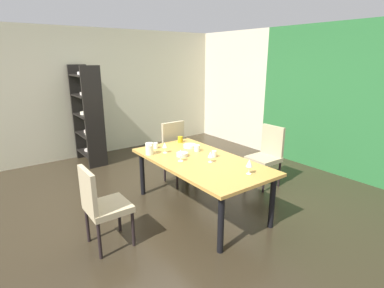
{
  "coord_description": "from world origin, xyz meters",
  "views": [
    {
      "loc": [
        3.5,
        -2.0,
        2.05
      ],
      "look_at": [
        0.22,
        0.43,
        0.85
      ],
      "focal_mm": 28.0,
      "sensor_mm": 36.0,
      "label": 1
    }
  ],
  "objects_px": {
    "display_shelf": "(87,115)",
    "wine_glass_left": "(181,153)",
    "wine_glass_east": "(211,155)",
    "wine_glass_west": "(249,163)",
    "serving_bowl_front": "(190,146)",
    "cup_rear": "(156,146)",
    "wine_glass_south": "(165,145)",
    "cup_corner": "(214,154)",
    "chair_left_far": "(177,150)",
    "serving_bowl_right": "(182,154)",
    "chair_head_near": "(101,203)",
    "cup_near_window": "(197,148)",
    "chair_head_far": "(267,153)",
    "cup_north": "(180,139)",
    "pitcher_near_shelf": "(149,149)",
    "dining_table": "(200,165)"
  },
  "relations": [
    {
      "from": "wine_glass_south",
      "to": "wine_glass_west",
      "type": "height_order",
      "value": "wine_glass_west"
    },
    {
      "from": "serving_bowl_front",
      "to": "serving_bowl_right",
      "type": "bearing_deg",
      "value": -50.86
    },
    {
      "from": "wine_glass_left",
      "to": "cup_rear",
      "type": "xyz_separation_m",
      "value": [
        -0.7,
        0.03,
        -0.07
      ]
    },
    {
      "from": "wine_glass_east",
      "to": "cup_north",
      "type": "relative_size",
      "value": 1.5
    },
    {
      "from": "chair_head_near",
      "to": "serving_bowl_front",
      "type": "height_order",
      "value": "chair_head_near"
    },
    {
      "from": "wine_glass_left",
      "to": "cup_corner",
      "type": "height_order",
      "value": "wine_glass_left"
    },
    {
      "from": "display_shelf",
      "to": "chair_head_far",
      "type": "bearing_deg",
      "value": 34.31
    },
    {
      "from": "cup_rear",
      "to": "wine_glass_south",
      "type": "bearing_deg",
      "value": -0.91
    },
    {
      "from": "display_shelf",
      "to": "wine_glass_west",
      "type": "height_order",
      "value": "display_shelf"
    },
    {
      "from": "serving_bowl_front",
      "to": "wine_glass_left",
      "type": "bearing_deg",
      "value": -47.44
    },
    {
      "from": "cup_rear",
      "to": "display_shelf",
      "type": "bearing_deg",
      "value": -170.81
    },
    {
      "from": "display_shelf",
      "to": "wine_glass_left",
      "type": "relative_size",
      "value": 11.91
    },
    {
      "from": "cup_near_window",
      "to": "wine_glass_south",
      "type": "bearing_deg",
      "value": -117.31
    },
    {
      "from": "wine_glass_east",
      "to": "cup_north",
      "type": "distance_m",
      "value": 1.03
    },
    {
      "from": "serving_bowl_front",
      "to": "pitcher_near_shelf",
      "type": "bearing_deg",
      "value": -96.12
    },
    {
      "from": "wine_glass_south",
      "to": "wine_glass_west",
      "type": "bearing_deg",
      "value": 16.1
    },
    {
      "from": "serving_bowl_right",
      "to": "wine_glass_left",
      "type": "bearing_deg",
      "value": -40.45
    },
    {
      "from": "wine_glass_left",
      "to": "serving_bowl_right",
      "type": "relative_size",
      "value": 0.99
    },
    {
      "from": "chair_head_far",
      "to": "serving_bowl_front",
      "type": "height_order",
      "value": "chair_head_far"
    },
    {
      "from": "wine_glass_west",
      "to": "serving_bowl_front",
      "type": "relative_size",
      "value": 0.91
    },
    {
      "from": "cup_rear",
      "to": "wine_glass_east",
      "type": "bearing_deg",
      "value": 15.42
    },
    {
      "from": "wine_glass_east",
      "to": "cup_corner",
      "type": "relative_size",
      "value": 1.62
    },
    {
      "from": "dining_table",
      "to": "cup_rear",
      "type": "height_order",
      "value": "cup_rear"
    },
    {
      "from": "cup_north",
      "to": "cup_corner",
      "type": "bearing_deg",
      "value": -2.78
    },
    {
      "from": "cup_corner",
      "to": "display_shelf",
      "type": "bearing_deg",
      "value": -165.03
    },
    {
      "from": "chair_left_far",
      "to": "cup_rear",
      "type": "relative_size",
      "value": 11.99
    },
    {
      "from": "wine_glass_left",
      "to": "cup_rear",
      "type": "bearing_deg",
      "value": 177.81
    },
    {
      "from": "wine_glass_left",
      "to": "cup_rear",
      "type": "distance_m",
      "value": 0.7
    },
    {
      "from": "chair_head_far",
      "to": "cup_corner",
      "type": "distance_m",
      "value": 1.19
    },
    {
      "from": "chair_left_far",
      "to": "serving_bowl_right",
      "type": "distance_m",
      "value": 0.89
    },
    {
      "from": "wine_glass_east",
      "to": "wine_glass_west",
      "type": "xyz_separation_m",
      "value": [
        0.58,
        0.1,
        0.03
      ]
    },
    {
      "from": "dining_table",
      "to": "chair_head_far",
      "type": "xyz_separation_m",
      "value": [
        -0.02,
        1.39,
        -0.11
      ]
    },
    {
      "from": "wine_glass_south",
      "to": "cup_corner",
      "type": "bearing_deg",
      "value": 38.26
    },
    {
      "from": "display_shelf",
      "to": "serving_bowl_front",
      "type": "bearing_deg",
      "value": 18.26
    },
    {
      "from": "serving_bowl_right",
      "to": "cup_near_window",
      "type": "distance_m",
      "value": 0.31
    },
    {
      "from": "wine_glass_west",
      "to": "serving_bowl_front",
      "type": "bearing_deg",
      "value": 176.74
    },
    {
      "from": "wine_glass_left",
      "to": "cup_near_window",
      "type": "height_order",
      "value": "wine_glass_left"
    },
    {
      "from": "chair_left_far",
      "to": "wine_glass_west",
      "type": "relative_size",
      "value": 5.58
    },
    {
      "from": "chair_head_near",
      "to": "chair_head_far",
      "type": "distance_m",
      "value": 2.78
    },
    {
      "from": "chair_head_near",
      "to": "serving_bowl_front",
      "type": "bearing_deg",
      "value": 109.6
    },
    {
      "from": "wine_glass_left",
      "to": "cup_corner",
      "type": "distance_m",
      "value": 0.49
    },
    {
      "from": "cup_corner",
      "to": "chair_head_near",
      "type": "bearing_deg",
      "value": -89.39
    },
    {
      "from": "pitcher_near_shelf",
      "to": "serving_bowl_front",
      "type": "bearing_deg",
      "value": 83.88
    },
    {
      "from": "serving_bowl_right",
      "to": "cup_rear",
      "type": "height_order",
      "value": "cup_rear"
    },
    {
      "from": "chair_head_far",
      "to": "cup_rear",
      "type": "xyz_separation_m",
      "value": [
        -0.79,
        -1.61,
        0.22
      ]
    },
    {
      "from": "chair_left_far",
      "to": "wine_glass_left",
      "type": "height_order",
      "value": "chair_left_far"
    },
    {
      "from": "dining_table",
      "to": "wine_glass_left",
      "type": "relative_size",
      "value": 12.43
    },
    {
      "from": "wine_glass_south",
      "to": "serving_bowl_right",
      "type": "bearing_deg",
      "value": 22.3
    },
    {
      "from": "dining_table",
      "to": "chair_left_far",
      "type": "bearing_deg",
      "value": 163.03
    },
    {
      "from": "wine_glass_west",
      "to": "serving_bowl_right",
      "type": "xyz_separation_m",
      "value": [
        -1.0,
        -0.26,
        -0.11
      ]
    }
  ]
}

